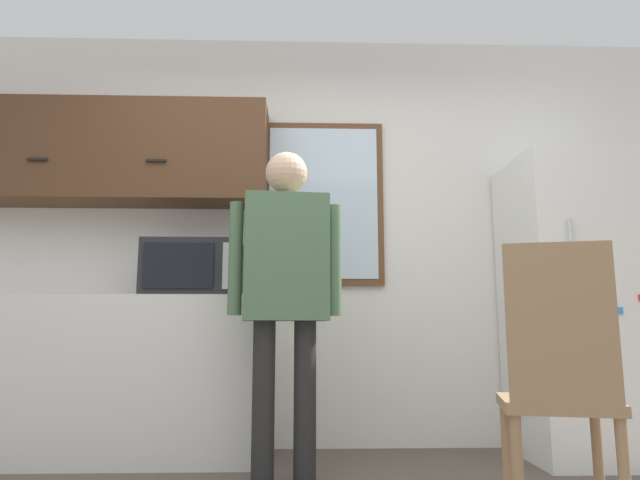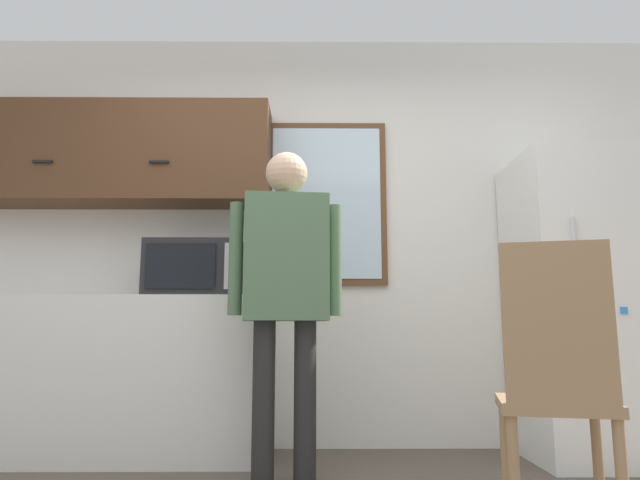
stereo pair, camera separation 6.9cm
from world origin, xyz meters
The scene contains 8 objects.
back_wall centered at (0.00, 1.87, 1.35)m, with size 6.00×0.06×2.70m.
counter centered at (-1.19, 1.55, 0.46)m, with size 2.01×0.58×0.91m.
upper_cabinets centered at (-1.19, 1.68, 1.83)m, with size 2.01×0.34×0.64m.
microwave centered at (-0.59, 1.51, 1.08)m, with size 0.55×0.38×0.33m.
person centered at (-0.04, 1.03, 0.99)m, with size 0.57×0.26×1.63m.
refrigerator centered at (1.68, 1.48, 0.87)m, with size 0.74×0.73×1.74m.
chair centered at (0.98, 0.26, 0.55)m, with size 0.48×0.48×1.03m.
window centered at (0.18, 1.83, 1.55)m, with size 0.79×0.05×1.09m.
Camera 2 is at (0.11, -1.83, 0.71)m, focal length 32.00 mm.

